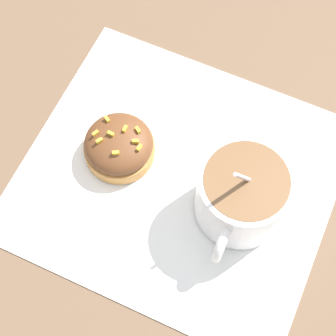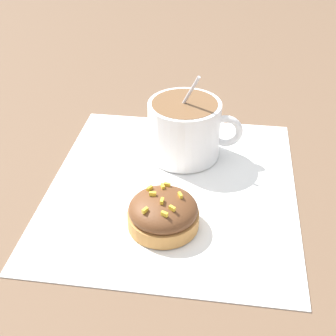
# 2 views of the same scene
# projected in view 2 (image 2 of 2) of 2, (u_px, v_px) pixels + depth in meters

# --- Properties ---
(ground_plane) EXTENTS (3.00, 3.00, 0.00)m
(ground_plane) POSITION_uv_depth(u_px,v_px,m) (169.00, 188.00, 0.56)
(ground_plane) COLOR brown
(paper_napkin) EXTENTS (0.36, 0.33, 0.00)m
(paper_napkin) POSITION_uv_depth(u_px,v_px,m) (169.00, 187.00, 0.56)
(paper_napkin) COLOR white
(paper_napkin) RESTS_ON ground_plane
(coffee_cup) EXTENTS (0.09, 0.12, 0.12)m
(coffee_cup) POSITION_uv_depth(u_px,v_px,m) (183.00, 127.00, 0.59)
(coffee_cup) COLOR white
(coffee_cup) RESTS_ON paper_napkin
(frosted_pastry) EXTENTS (0.08, 0.08, 0.04)m
(frosted_pastry) POSITION_uv_depth(u_px,v_px,m) (160.00, 213.00, 0.49)
(frosted_pastry) COLOR #C18442
(frosted_pastry) RESTS_ON paper_napkin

